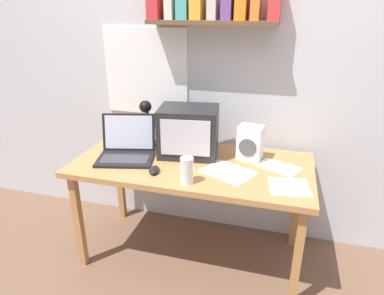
# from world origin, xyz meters

# --- Properties ---
(ground_plane) EXTENTS (12.00, 12.00, 0.00)m
(ground_plane) POSITION_xyz_m (0.00, 0.00, 0.00)
(ground_plane) COLOR brown
(back_wall) EXTENTS (5.60, 0.24, 2.60)m
(back_wall) POSITION_xyz_m (-0.00, 0.43, 1.31)
(back_wall) COLOR silver
(back_wall) RESTS_ON ground_plane
(corner_desk) EXTENTS (1.47, 0.71, 0.70)m
(corner_desk) POSITION_xyz_m (0.00, 0.00, 0.64)
(corner_desk) COLOR #B87D48
(corner_desk) RESTS_ON ground_plane
(crt_monitor) EXTENTS (0.40, 0.33, 0.31)m
(crt_monitor) POSITION_xyz_m (-0.06, 0.12, 0.86)
(crt_monitor) COLOR #232326
(crt_monitor) RESTS_ON corner_desk
(laptop) EXTENTS (0.40, 0.37, 0.26)m
(laptop) POSITION_xyz_m (-0.43, -0.02, 0.77)
(laptop) COLOR black
(laptop) RESTS_ON corner_desk
(desk_lamp) EXTENTS (0.13, 0.15, 0.33)m
(desk_lamp) POSITION_xyz_m (-0.37, 0.17, 0.90)
(desk_lamp) COLOR black
(desk_lamp) RESTS_ON corner_desk
(juice_glass) EXTENTS (0.07, 0.07, 0.15)m
(juice_glass) POSITION_xyz_m (0.04, -0.26, 0.77)
(juice_glass) COLOR white
(juice_glass) RESTS_ON corner_desk
(space_heater) EXTENTS (0.17, 0.14, 0.22)m
(space_heater) POSITION_xyz_m (0.34, 0.15, 0.81)
(space_heater) COLOR white
(space_heater) RESTS_ON corner_desk
(computer_mouse) EXTENTS (0.08, 0.12, 0.03)m
(computer_mouse) POSITION_xyz_m (-0.18, -0.19, 0.72)
(computer_mouse) COLOR black
(computer_mouse) RESTS_ON corner_desk
(printed_handout) EXTENTS (0.35, 0.32, 0.00)m
(printed_handout) POSITION_xyz_m (0.24, -0.08, 0.70)
(printed_handout) COLOR white
(printed_handout) RESTS_ON corner_desk
(open_notebook) EXTENTS (0.28, 0.24, 0.00)m
(open_notebook) POSITION_xyz_m (0.52, 0.07, 0.70)
(open_notebook) COLOR white
(open_notebook) RESTS_ON corner_desk
(loose_paper_near_monitor) EXTENTS (0.24, 0.23, 0.00)m
(loose_paper_near_monitor) POSITION_xyz_m (0.59, -0.16, 0.70)
(loose_paper_near_monitor) COLOR white
(loose_paper_near_monitor) RESTS_ON corner_desk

